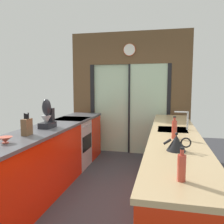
{
  "coord_description": "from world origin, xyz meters",
  "views": [
    {
      "loc": [
        0.77,
        -2.82,
        1.54
      ],
      "look_at": [
        -0.01,
        0.65,
        1.13
      ],
      "focal_mm": 37.7,
      "sensor_mm": 36.0,
      "label": 1
    }
  ],
  "objects_px": {
    "oven_range": "(72,143)",
    "stand_mixer": "(47,117)",
    "knife_block": "(27,127)",
    "kettle": "(176,143)",
    "mixing_bowl_far": "(5,140)",
    "soap_bottle_far": "(174,129)",
    "soap_bottle_near": "(182,167)"
  },
  "relations": [
    {
      "from": "oven_range",
      "to": "stand_mixer",
      "type": "xyz_separation_m",
      "value": [
        0.02,
        -0.97,
        0.63
      ]
    },
    {
      "from": "knife_block",
      "to": "stand_mixer",
      "type": "xyz_separation_m",
      "value": [
        -0.0,
        0.53,
        0.05
      ]
    },
    {
      "from": "knife_block",
      "to": "kettle",
      "type": "relative_size",
      "value": 1.1
    },
    {
      "from": "oven_range",
      "to": "stand_mixer",
      "type": "distance_m",
      "value": 1.16
    },
    {
      "from": "kettle",
      "to": "stand_mixer",
      "type": "bearing_deg",
      "value": 154.67
    },
    {
      "from": "mixing_bowl_far",
      "to": "soap_bottle_far",
      "type": "bearing_deg",
      "value": 19.25
    },
    {
      "from": "oven_range",
      "to": "soap_bottle_far",
      "type": "height_order",
      "value": "soap_bottle_far"
    },
    {
      "from": "knife_block",
      "to": "stand_mixer",
      "type": "height_order",
      "value": "stand_mixer"
    },
    {
      "from": "knife_block",
      "to": "kettle",
      "type": "xyz_separation_m",
      "value": [
        1.78,
        -0.32,
        -0.03
      ]
    },
    {
      "from": "mixing_bowl_far",
      "to": "soap_bottle_near",
      "type": "relative_size",
      "value": 0.68
    },
    {
      "from": "mixing_bowl_far",
      "to": "knife_block",
      "type": "relative_size",
      "value": 0.54
    },
    {
      "from": "oven_range",
      "to": "knife_block",
      "type": "bearing_deg",
      "value": -89.29
    },
    {
      "from": "stand_mixer",
      "to": "mixing_bowl_far",
      "type": "bearing_deg",
      "value": -90.0
    },
    {
      "from": "kettle",
      "to": "soap_bottle_near",
      "type": "height_order",
      "value": "soap_bottle_near"
    },
    {
      "from": "kettle",
      "to": "mixing_bowl_far",
      "type": "bearing_deg",
      "value": -176.95
    },
    {
      "from": "oven_range",
      "to": "soap_bottle_near",
      "type": "height_order",
      "value": "soap_bottle_near"
    },
    {
      "from": "oven_range",
      "to": "mixing_bowl_far",
      "type": "xyz_separation_m",
      "value": [
        0.02,
        -1.91,
        0.5
      ]
    },
    {
      "from": "knife_block",
      "to": "soap_bottle_near",
      "type": "height_order",
      "value": "knife_block"
    },
    {
      "from": "kettle",
      "to": "soap_bottle_near",
      "type": "relative_size",
      "value": 1.15
    },
    {
      "from": "kettle",
      "to": "soap_bottle_near",
      "type": "xyz_separation_m",
      "value": [
        -0.0,
        -0.72,
        0.02
      ]
    },
    {
      "from": "mixing_bowl_far",
      "to": "kettle",
      "type": "bearing_deg",
      "value": 3.05
    },
    {
      "from": "kettle",
      "to": "knife_block",
      "type": "bearing_deg",
      "value": 169.91
    },
    {
      "from": "knife_block",
      "to": "mixing_bowl_far",
      "type": "bearing_deg",
      "value": -90.0
    },
    {
      "from": "mixing_bowl_far",
      "to": "knife_block",
      "type": "bearing_deg",
      "value": 90.0
    },
    {
      "from": "oven_range",
      "to": "kettle",
      "type": "distance_m",
      "value": 2.61
    },
    {
      "from": "stand_mixer",
      "to": "soap_bottle_far",
      "type": "relative_size",
      "value": 1.61
    },
    {
      "from": "mixing_bowl_far",
      "to": "knife_block",
      "type": "distance_m",
      "value": 0.42
    },
    {
      "from": "oven_range",
      "to": "knife_block",
      "type": "relative_size",
      "value": 3.25
    },
    {
      "from": "mixing_bowl_far",
      "to": "oven_range",
      "type": "bearing_deg",
      "value": 90.55
    },
    {
      "from": "oven_range",
      "to": "soap_bottle_far",
      "type": "xyz_separation_m",
      "value": [
        1.8,
        -1.29,
        0.58
      ]
    },
    {
      "from": "stand_mixer",
      "to": "soap_bottle_far",
      "type": "height_order",
      "value": "stand_mixer"
    },
    {
      "from": "oven_range",
      "to": "stand_mixer",
      "type": "relative_size",
      "value": 2.19
    }
  ]
}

